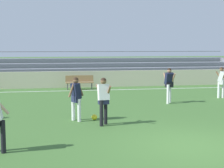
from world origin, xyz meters
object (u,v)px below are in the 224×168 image
at_px(player_white_wide_right, 221,80).
at_px(soccer_ball, 94,117).
at_px(player_dark_wide_left, 169,82).
at_px(player_white_dropping_back, 104,97).
at_px(bench_centre_sideline, 80,81).
at_px(bleacher_stand, 90,70).
at_px(player_dark_trailing_run, 76,95).

xyz_separation_m(player_white_wide_right, soccer_ball, (-7.33, -4.24, -0.88)).
relative_size(player_dark_wide_left, soccer_ball, 7.81).
bearing_deg(player_white_dropping_back, bench_centre_sideline, 90.71).
relative_size(bench_centre_sideline, player_white_dropping_back, 1.07).
height_order(bench_centre_sideline, soccer_ball, bench_centre_sideline).
xyz_separation_m(bench_centre_sideline, soccer_ball, (-0.10, -9.11, -0.44)).
bearing_deg(player_dark_wide_left, bleacher_stand, 105.98).
height_order(player_white_wide_right, soccer_ball, player_white_wide_right).
relative_size(bench_centre_sideline, player_white_wide_right, 1.08).
distance_m(player_white_dropping_back, player_white_wide_right, 8.76).
relative_size(player_dark_trailing_run, player_white_dropping_back, 0.97).
bearing_deg(player_white_wide_right, bench_centre_sideline, 146.01).
bearing_deg(player_dark_trailing_run, bleacher_stand, 81.81).
bearing_deg(bench_centre_sideline, player_dark_trailing_run, -94.89).
xyz_separation_m(player_dark_trailing_run, player_white_dropping_back, (0.91, -0.85, 0.03)).
height_order(bleacher_stand, bench_centre_sideline, bleacher_stand).
bearing_deg(bleacher_stand, player_white_wide_right, -55.00).
height_order(bench_centre_sideline, player_white_wide_right, player_white_wide_right).
xyz_separation_m(bench_centre_sideline, player_dark_trailing_run, (-0.78, -9.15, 0.43)).
distance_m(player_dark_trailing_run, player_white_dropping_back, 1.24).
bearing_deg(player_dark_trailing_run, player_white_wide_right, 28.04).
bearing_deg(soccer_ball, player_dark_wide_left, 37.75).
distance_m(player_white_dropping_back, soccer_ball, 1.27).
height_order(bench_centre_sideline, player_dark_wide_left, player_dark_wide_left).
relative_size(player_white_dropping_back, player_dark_wide_left, 0.98).
relative_size(player_dark_trailing_run, player_dark_wide_left, 0.95).
bearing_deg(player_dark_trailing_run, soccer_ball, 2.83).
distance_m(bleacher_stand, player_white_dropping_back, 13.91).
bearing_deg(bleacher_stand, bench_centre_sideline, -105.71).
xyz_separation_m(bench_centre_sideline, player_white_wide_right, (7.23, -4.88, 0.45)).
distance_m(bench_centre_sideline, player_white_wide_right, 8.73).
relative_size(bench_centre_sideline, player_dark_trailing_run, 1.10).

